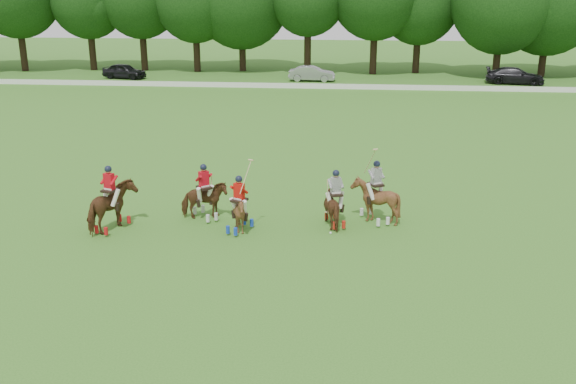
# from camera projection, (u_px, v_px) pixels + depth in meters

# --- Properties ---
(ground) EXTENTS (180.00, 180.00, 0.00)m
(ground) POSITION_uv_depth(u_px,v_px,m) (206.00, 272.00, 20.35)
(ground) COLOR #356C1E
(ground) RESTS_ON ground
(boundary_rail) EXTENTS (120.00, 0.10, 0.44)m
(boundary_rail) POSITION_uv_depth(u_px,v_px,m) (300.00, 86.00, 56.26)
(boundary_rail) COLOR white
(boundary_rail) RESTS_ON ground
(car_left) EXTENTS (4.52, 2.61, 1.45)m
(car_left) POSITION_uv_depth(u_px,v_px,m) (124.00, 71.00, 61.96)
(car_left) COLOR black
(car_left) RESTS_ON ground
(car_mid) EXTENTS (4.37, 1.64, 1.42)m
(car_mid) POSITION_uv_depth(u_px,v_px,m) (312.00, 74.00, 60.30)
(car_mid) COLOR #9D9CA1
(car_mid) RESTS_ON ground
(car_right) EXTENTS (5.43, 2.89, 1.50)m
(car_right) POSITION_uv_depth(u_px,v_px,m) (515.00, 76.00, 58.57)
(car_right) COLOR black
(car_right) RESTS_ON ground
(polo_red_a) EXTENTS (1.61, 2.32, 2.47)m
(polo_red_a) POSITION_uv_depth(u_px,v_px,m) (111.00, 207.00, 23.59)
(polo_red_a) COLOR #452212
(polo_red_a) RESTS_ON ground
(polo_red_b) EXTENTS (1.94, 1.91, 2.21)m
(polo_red_b) POSITION_uv_depth(u_px,v_px,m) (205.00, 200.00, 24.77)
(polo_red_b) COLOR #452212
(polo_red_b) RESTS_ON ground
(polo_red_c) EXTENTS (1.59, 1.66, 2.69)m
(polo_red_c) POSITION_uv_depth(u_px,v_px,m) (240.00, 212.00, 23.47)
(polo_red_c) COLOR #452212
(polo_red_c) RESTS_ON ground
(polo_stripe_a) EXTENTS (1.30, 1.89, 2.19)m
(polo_stripe_a) POSITION_uv_depth(u_px,v_px,m) (335.00, 206.00, 24.07)
(polo_stripe_a) COLOR #452212
(polo_stripe_a) RESTS_ON ground
(polo_stripe_b) EXTENTS (1.98, 2.05, 2.97)m
(polo_stripe_b) POSITION_uv_depth(u_px,v_px,m) (375.00, 200.00, 24.44)
(polo_stripe_b) COLOR #452212
(polo_stripe_b) RESTS_ON ground
(polo_ball) EXTENTS (0.09, 0.09, 0.09)m
(polo_ball) POSITION_uv_depth(u_px,v_px,m) (331.00, 233.00, 23.46)
(polo_ball) COLOR white
(polo_ball) RESTS_ON ground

